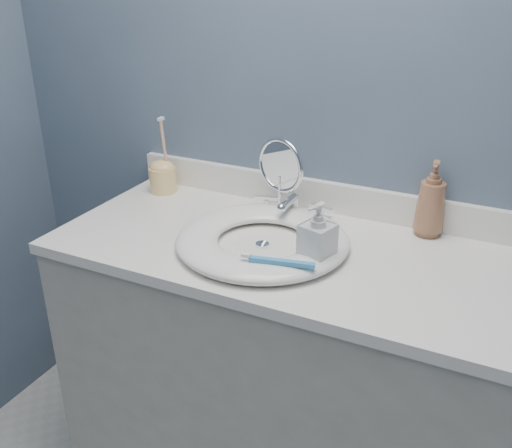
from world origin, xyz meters
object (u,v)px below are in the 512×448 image
Objects in this scene: makeup_mirror at (280,175)px; soap_bottle_amber at (432,199)px; soap_bottle_clear at (317,235)px; toothbrush_holder at (163,175)px.

soap_bottle_amber is at bearing 26.24° from makeup_mirror.
toothbrush_holder reaches higher than soap_bottle_clear.
toothbrush_holder is (-0.42, 0.02, -0.07)m from makeup_mirror.
soap_bottle_amber is (0.41, 0.07, -0.03)m from makeup_mirror.
toothbrush_holder is at bearing 174.79° from soap_bottle_clear.
soap_bottle_amber is 0.85× the size of toothbrush_holder.
makeup_mirror is 0.42m from toothbrush_holder.
soap_bottle_clear is at bearing -129.75° from soap_bottle_amber.
makeup_mirror reaches higher than soap_bottle_clear.
makeup_mirror is 0.30m from soap_bottle_clear.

